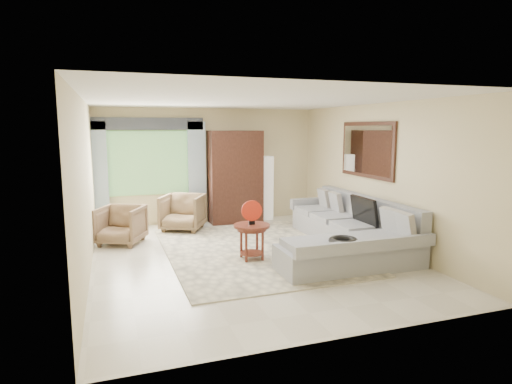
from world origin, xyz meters
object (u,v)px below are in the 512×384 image
object	(u,v)px
potted_plant	(112,220)
floor_lamp	(267,188)
sectional_sofa	(347,235)
tv_screen	(364,211)
armchair_left	(121,225)
armoire	(235,177)
armchair_right	(183,212)
coffee_table	(252,241)

from	to	relation	value
potted_plant	floor_lamp	size ratio (longest dim) A/B	0.33
sectional_sofa	tv_screen	world-z (taller)	tv_screen
tv_screen	floor_lamp	world-z (taller)	floor_lamp
sectional_sofa	tv_screen	bearing A→B (deg)	-19.29
armchair_left	tv_screen	bearing A→B (deg)	1.26
armoire	sectional_sofa	bearing A→B (deg)	-66.94
tv_screen	armchair_left	distance (m)	4.47
potted_plant	armoire	world-z (taller)	armoire
floor_lamp	armchair_right	bearing A→B (deg)	-166.37
sectional_sofa	potted_plant	world-z (taller)	sectional_sofa
armchair_left	floor_lamp	world-z (taller)	floor_lamp
tv_screen	potted_plant	bearing A→B (deg)	145.38
coffee_table	floor_lamp	distance (m)	3.27
armchair_right	potted_plant	bearing A→B (deg)	-167.68
coffee_table	floor_lamp	size ratio (longest dim) A/B	0.40
tv_screen	coffee_table	distance (m)	2.09
armchair_right	potted_plant	world-z (taller)	armchair_right
tv_screen	armchair_left	world-z (taller)	tv_screen
armchair_left	floor_lamp	xyz separation A→B (m)	(3.36, 1.21, 0.39)
potted_plant	coffee_table	bearing A→B (deg)	-52.31
armchair_right	armoire	size ratio (longest dim) A/B	0.40
tv_screen	armoire	distance (m)	3.36
floor_lamp	sectional_sofa	bearing A→B (deg)	-81.67
armchair_right	armoire	xyz separation A→B (m)	(1.29, 0.45, 0.66)
sectional_sofa	potted_plant	bearing A→B (deg)	144.50
armoire	potted_plant	bearing A→B (deg)	-178.44
coffee_table	armchair_left	bearing A→B (deg)	139.20
armchair_left	sectional_sofa	bearing A→B (deg)	0.92
coffee_table	tv_screen	bearing A→B (deg)	-2.86
sectional_sofa	armchair_left	xyz separation A→B (m)	(-3.80, 1.75, 0.08)
sectional_sofa	armchair_right	world-z (taller)	sectional_sofa
armchair_left	armchair_right	world-z (taller)	armchair_right
tv_screen	armoire	bearing A→B (deg)	116.64
armoire	floor_lamp	world-z (taller)	armoire
coffee_table	armchair_left	world-z (taller)	armchair_left
sectional_sofa	tv_screen	xyz separation A→B (m)	(0.27, -0.09, 0.44)
coffee_table	sectional_sofa	bearing A→B (deg)	-0.28
tv_screen	armchair_left	bearing A→B (deg)	155.64
sectional_sofa	potted_plant	distance (m)	4.86
armchair_left	armoire	xyz separation A→B (m)	(2.56, 1.15, 0.69)
sectional_sofa	armchair_right	bearing A→B (deg)	135.82
sectional_sofa	floor_lamp	bearing A→B (deg)	98.33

